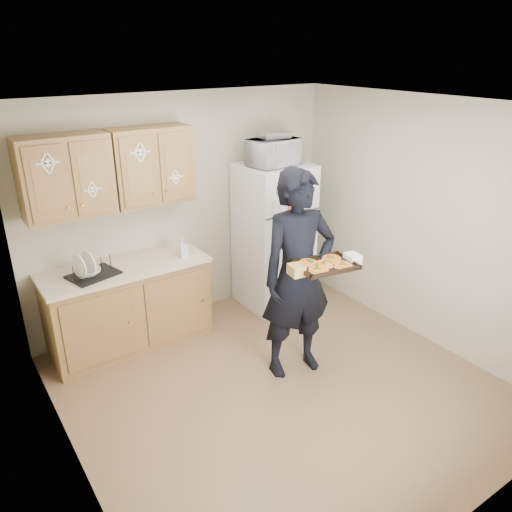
# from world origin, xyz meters

# --- Properties ---
(floor) EXTENTS (3.60, 3.60, 0.00)m
(floor) POSITION_xyz_m (0.00, 0.00, 0.00)
(floor) COLOR brown
(floor) RESTS_ON ground
(ceiling) EXTENTS (3.60, 3.60, 0.00)m
(ceiling) POSITION_xyz_m (0.00, 0.00, 2.50)
(ceiling) COLOR silver
(ceiling) RESTS_ON wall_back
(wall_back) EXTENTS (3.60, 0.04, 2.50)m
(wall_back) POSITION_xyz_m (0.00, 1.80, 1.25)
(wall_back) COLOR #ACA58C
(wall_back) RESTS_ON floor
(wall_front) EXTENTS (3.60, 0.04, 2.50)m
(wall_front) POSITION_xyz_m (0.00, -1.80, 1.25)
(wall_front) COLOR #ACA58C
(wall_front) RESTS_ON floor
(wall_left) EXTENTS (0.04, 3.60, 2.50)m
(wall_left) POSITION_xyz_m (-1.80, 0.00, 1.25)
(wall_left) COLOR #ACA58C
(wall_left) RESTS_ON floor
(wall_right) EXTENTS (0.04, 3.60, 2.50)m
(wall_right) POSITION_xyz_m (1.80, 0.00, 1.25)
(wall_right) COLOR #ACA58C
(wall_right) RESTS_ON floor
(refrigerator) EXTENTS (0.75, 0.70, 1.70)m
(refrigerator) POSITION_xyz_m (0.95, 1.43, 0.85)
(refrigerator) COLOR silver
(refrigerator) RESTS_ON floor
(base_cabinet) EXTENTS (1.60, 0.60, 0.86)m
(base_cabinet) POSITION_xyz_m (-0.85, 1.48, 0.43)
(base_cabinet) COLOR brown
(base_cabinet) RESTS_ON floor
(countertop) EXTENTS (1.64, 0.64, 0.04)m
(countertop) POSITION_xyz_m (-0.85, 1.48, 0.88)
(countertop) COLOR beige
(countertop) RESTS_ON base_cabinet
(upper_cab_left) EXTENTS (0.80, 0.33, 0.75)m
(upper_cab_left) POSITION_xyz_m (-1.25, 1.61, 1.83)
(upper_cab_left) COLOR brown
(upper_cab_left) RESTS_ON wall_back
(upper_cab_right) EXTENTS (0.80, 0.33, 0.75)m
(upper_cab_right) POSITION_xyz_m (-0.43, 1.61, 1.83)
(upper_cab_right) COLOR brown
(upper_cab_right) RESTS_ON wall_back
(cereal_box) EXTENTS (0.20, 0.07, 0.32)m
(cereal_box) POSITION_xyz_m (1.47, 1.67, 0.16)
(cereal_box) COLOR gold
(cereal_box) RESTS_ON floor
(person) EXTENTS (0.79, 0.59, 1.98)m
(person) POSITION_xyz_m (0.31, 0.18, 0.99)
(person) COLOR black
(person) RESTS_ON floor
(baking_tray) EXTENTS (0.55, 0.44, 0.04)m
(baking_tray) POSITION_xyz_m (0.36, -0.11, 1.19)
(baking_tray) COLOR black
(baking_tray) RESTS_ON person
(pizza_front_left) EXTENTS (0.17, 0.17, 0.02)m
(pizza_front_left) POSITION_xyz_m (0.23, -0.18, 1.20)
(pizza_front_left) COLOR orange
(pizza_front_left) RESTS_ON baking_tray
(pizza_front_right) EXTENTS (0.17, 0.17, 0.02)m
(pizza_front_right) POSITION_xyz_m (0.46, -0.22, 1.20)
(pizza_front_right) COLOR orange
(pizza_front_right) RESTS_ON baking_tray
(pizza_back_left) EXTENTS (0.17, 0.17, 0.02)m
(pizza_back_left) POSITION_xyz_m (0.25, -0.01, 1.20)
(pizza_back_left) COLOR orange
(pizza_back_left) RESTS_ON baking_tray
(pizza_back_right) EXTENTS (0.17, 0.17, 0.02)m
(pizza_back_right) POSITION_xyz_m (0.48, -0.05, 1.20)
(pizza_back_right) COLOR orange
(pizza_back_right) RESTS_ON baking_tray
(pizza_center) EXTENTS (0.17, 0.17, 0.02)m
(pizza_center) POSITION_xyz_m (0.36, -0.11, 1.20)
(pizza_center) COLOR orange
(pizza_center) RESTS_ON baking_tray
(microwave) EXTENTS (0.57, 0.42, 0.29)m
(microwave) POSITION_xyz_m (0.90, 1.38, 1.85)
(microwave) COLOR silver
(microwave) RESTS_ON refrigerator
(foil_pan) EXTENTS (0.34, 0.26, 0.07)m
(foil_pan) POSITION_xyz_m (0.92, 1.41, 2.03)
(foil_pan) COLOR #ADACB3
(foil_pan) RESTS_ON microwave
(dish_rack) EXTENTS (0.50, 0.43, 0.17)m
(dish_rack) POSITION_xyz_m (-1.18, 1.42, 0.99)
(dish_rack) COLOR black
(dish_rack) RESTS_ON countertop
(bowl) EXTENTS (0.28, 0.28, 0.06)m
(bowl) POSITION_xyz_m (-1.22, 1.42, 0.95)
(bowl) COLOR white
(bowl) RESTS_ON dish_rack
(soap_bottle) EXTENTS (0.10, 0.10, 0.20)m
(soap_bottle) POSITION_xyz_m (-0.26, 1.37, 1.00)
(soap_bottle) COLOR silver
(soap_bottle) RESTS_ON countertop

